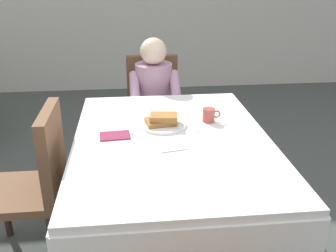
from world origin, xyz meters
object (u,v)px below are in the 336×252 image
(breakfast_stack, at_px, (162,119))
(cup_coffee, at_px, (209,115))
(dining_table_main, at_px, (172,152))
(knife_right_of_plate, at_px, (195,126))
(chair_left_side, at_px, (37,177))
(plate_breakfast, at_px, (163,125))
(spoon_near_edge, at_px, (174,151))
(diner_person, at_px, (154,94))
(fork_left_of_plate, at_px, (132,128))
(chair_diner, at_px, (153,103))

(breakfast_stack, relative_size, cup_coffee, 1.80)
(dining_table_main, xyz_separation_m, knife_right_of_plate, (0.16, 0.15, 0.09))
(chair_left_side, xyz_separation_m, knife_right_of_plate, (0.93, 0.15, 0.21))
(knife_right_of_plate, bearing_deg, plate_breakfast, 82.84)
(chair_left_side, distance_m, cup_coffee, 1.08)
(dining_table_main, relative_size, cup_coffee, 13.49)
(chair_left_side, relative_size, breakfast_stack, 4.56)
(chair_left_side, bearing_deg, dining_table_main, -90.00)
(dining_table_main, bearing_deg, spoon_near_edge, -92.83)
(diner_person, relative_size, knife_right_of_plate, 5.60)
(fork_left_of_plate, bearing_deg, dining_table_main, -124.00)
(knife_right_of_plate, distance_m, spoon_near_edge, 0.36)
(chair_left_side, bearing_deg, plate_breakfast, -77.06)
(cup_coffee, bearing_deg, fork_left_of_plate, -172.47)
(diner_person, height_order, spoon_near_edge, diner_person)
(chair_left_side, relative_size, cup_coffee, 8.23)
(plate_breakfast, distance_m, knife_right_of_plate, 0.19)
(spoon_near_edge, bearing_deg, chair_left_side, 156.60)
(chair_diner, distance_m, diner_person, 0.21)
(chair_diner, distance_m, chair_left_side, 1.38)
(dining_table_main, distance_m, plate_breakfast, 0.20)
(breakfast_stack, height_order, cup_coffee, cup_coffee)
(dining_table_main, height_order, breakfast_stack, breakfast_stack)
(dining_table_main, xyz_separation_m, diner_person, (-0.03, 1.01, 0.02))
(dining_table_main, relative_size, breakfast_stack, 7.48)
(chair_diner, distance_m, spoon_near_edge, 1.36)
(plate_breakfast, height_order, cup_coffee, cup_coffee)
(diner_person, height_order, chair_left_side, diner_person)
(dining_table_main, bearing_deg, diner_person, 91.67)
(breakfast_stack, bearing_deg, plate_breakfast, 12.02)
(dining_table_main, bearing_deg, chair_left_side, 180.00)
(dining_table_main, xyz_separation_m, fork_left_of_plate, (-0.22, 0.15, 0.09))
(diner_person, relative_size, spoon_near_edge, 7.47)
(spoon_near_edge, bearing_deg, plate_breakfast, 83.47)
(plate_breakfast, bearing_deg, spoon_near_edge, -85.69)
(chair_left_side, xyz_separation_m, spoon_near_edge, (0.76, -0.17, 0.21))
(cup_coffee, relative_size, fork_left_of_plate, 0.63)
(spoon_near_edge, bearing_deg, chair_diner, 80.07)
(plate_breakfast, distance_m, fork_left_of_plate, 0.19)
(knife_right_of_plate, bearing_deg, diner_person, 10.98)
(plate_breakfast, xyz_separation_m, spoon_near_edge, (0.03, -0.34, -0.01))
(breakfast_stack, bearing_deg, chair_diner, 89.43)
(breakfast_stack, bearing_deg, dining_table_main, -76.71)
(knife_right_of_plate, xyz_separation_m, spoon_near_edge, (-0.16, -0.32, 0.00))
(chair_left_side, height_order, knife_right_of_plate, chair_left_side)
(plate_breakfast, bearing_deg, diner_person, 89.71)
(chair_left_side, relative_size, spoon_near_edge, 6.20)
(chair_diner, relative_size, spoon_near_edge, 6.20)
(cup_coffee, xyz_separation_m, knife_right_of_plate, (-0.10, -0.06, -0.04))
(dining_table_main, xyz_separation_m, plate_breakfast, (-0.03, 0.17, 0.10))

